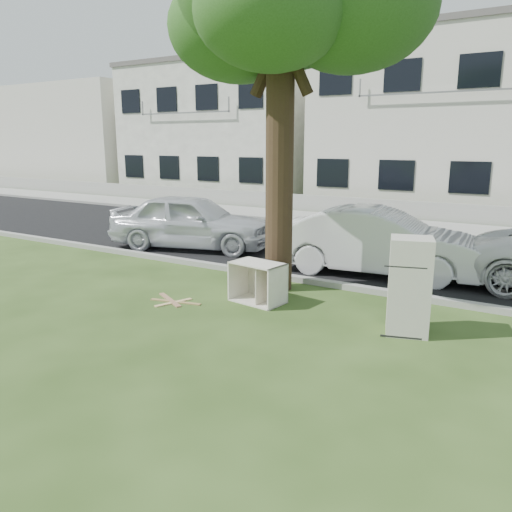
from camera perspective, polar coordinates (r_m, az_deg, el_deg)
The scene contains 16 objects.
ground at distance 8.52m, azimuth -0.90°, elevation -7.07°, with size 120.00×120.00×0.00m, color #2B4117.
road at distance 13.78m, azimuth 12.41°, elevation 0.45°, with size 120.00×7.00×0.01m, color black.
kerb_near at distance 10.57m, azimuth 6.15°, elevation -3.14°, with size 120.00×0.18×0.12m, color gray.
kerb_far at distance 17.13m, azimuth 16.27°, elevation 2.62°, with size 120.00×0.18×0.12m, color gray.
sidewalk at distance 18.51m, azimuth 17.44°, elevation 3.30°, with size 120.00×2.80×0.01m, color gray.
low_wall at distance 20.01m, azimuth 18.62°, elevation 4.90°, with size 120.00×0.15×0.70m, color gray.
townhouse_left at distance 29.22m, azimuth -2.81°, elevation 14.12°, with size 10.20×8.16×7.04m.
townhouse_center at distance 24.67m, azimuth 21.80°, elevation 13.93°, with size 11.22×8.16×7.44m.
filler_left at distance 39.10m, azimuth -20.12°, elevation 12.59°, with size 16.00×9.00×6.40m, color beige.
fridge at distance 8.00m, azimuth 17.10°, elevation -3.30°, with size 0.62×0.58×1.51m, color silver.
cabinet at distance 9.23m, azimuth 0.20°, elevation -3.01°, with size 0.97×0.60×0.75m, color silver.
plank_a at distance 9.42m, azimuth -9.19°, elevation -5.19°, with size 1.01×0.08×0.02m, color #977E49.
plank_b at distance 9.55m, azimuth -9.82°, elevation -4.96°, with size 0.94×0.09×0.02m, color #A17354.
plank_c at distance 9.38m, azimuth -9.39°, elevation -5.27°, with size 0.75×0.08×0.02m, color tan.
car_center at distance 11.41m, azimuth 13.85°, elevation 1.59°, with size 1.57×4.51×1.49m, color silver.
car_left at distance 13.95m, azimuth -7.36°, elevation 3.96°, with size 1.80×4.48×1.53m, color silver.
Camera 1 is at (4.24, -6.79, 2.91)m, focal length 35.00 mm.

